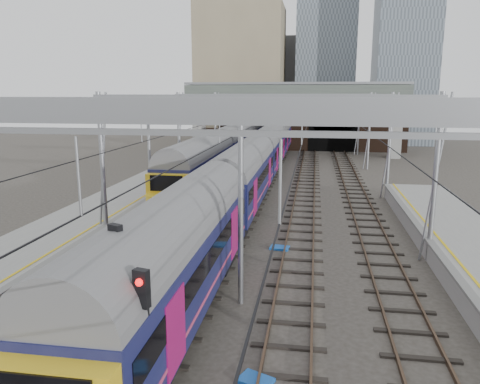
% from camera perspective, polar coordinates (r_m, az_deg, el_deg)
% --- Properties ---
extents(ground, '(160.00, 160.00, 0.00)m').
position_cam_1_polar(ground, '(16.73, -1.02, -16.29)').
color(ground, '#38332D').
rests_on(ground, ground).
extents(platform_left, '(4.32, 55.00, 1.12)m').
position_cam_1_polar(platform_left, '(22.51, -26.53, -8.44)').
color(platform_left, gray).
rests_on(platform_left, ground).
extents(tracks, '(14.40, 80.00, 0.22)m').
position_cam_1_polar(tracks, '(30.66, 3.89, -2.98)').
color(tracks, '#4C3828').
rests_on(tracks, ground).
extents(overhead_line, '(16.80, 80.00, 8.00)m').
position_cam_1_polar(overhead_line, '(36.11, 4.99, 9.79)').
color(overhead_line, gray).
rests_on(overhead_line, ground).
extents(retaining_wall, '(28.00, 2.75, 9.00)m').
position_cam_1_polar(retaining_wall, '(66.54, 8.10, 8.77)').
color(retaining_wall, '#301E15').
rests_on(retaining_wall, ground).
extents(overbridge, '(28.00, 3.00, 9.25)m').
position_cam_1_polar(overbridge, '(60.56, 6.72, 11.29)').
color(overbridge, gray).
rests_on(overbridge, ground).
extents(city_skyline, '(37.50, 27.50, 60.00)m').
position_cam_1_polar(city_skyline, '(85.48, 9.56, 17.99)').
color(city_skyline, tan).
rests_on(city_skyline, ground).
extents(train_main, '(2.72, 62.99, 4.71)m').
position_cam_1_polar(train_main, '(38.76, 2.15, 3.85)').
color(train_main, black).
rests_on(train_main, ground).
extents(train_second, '(2.71, 47.09, 4.70)m').
position_cam_1_polar(train_second, '(50.77, -0.76, 5.78)').
color(train_second, black).
rests_on(train_second, ground).
extents(signal_near_left, '(0.39, 0.47, 4.85)m').
position_cam_1_polar(signal_near_left, '(12.26, -14.32, -11.77)').
color(signal_near_left, black).
rests_on(signal_near_left, ground).
extents(signal_near_centre, '(0.35, 0.45, 4.47)m').
position_cam_1_polar(signal_near_centre, '(10.45, -11.37, -17.31)').
color(signal_near_centre, black).
rests_on(signal_near_centre, ground).
extents(relay_cabinet, '(0.64, 0.55, 1.17)m').
position_cam_1_polar(relay_cabinet, '(17.63, -20.32, -13.40)').
color(relay_cabinet, silver).
rests_on(relay_cabinet, ground).
extents(equip_cover_a, '(1.10, 0.97, 0.11)m').
position_cam_1_polar(equip_cover_a, '(14.09, 1.92, -21.98)').
color(equip_cover_a, blue).
rests_on(equip_cover_a, ground).
extents(equip_cover_b, '(0.79, 0.56, 0.09)m').
position_cam_1_polar(equip_cover_b, '(27.22, -0.79, -4.84)').
color(equip_cover_b, blue).
rests_on(equip_cover_b, ground).
extents(equip_cover_c, '(1.05, 0.80, 0.11)m').
position_cam_1_polar(equip_cover_c, '(24.50, 4.85, -6.79)').
color(equip_cover_c, blue).
rests_on(equip_cover_c, ground).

